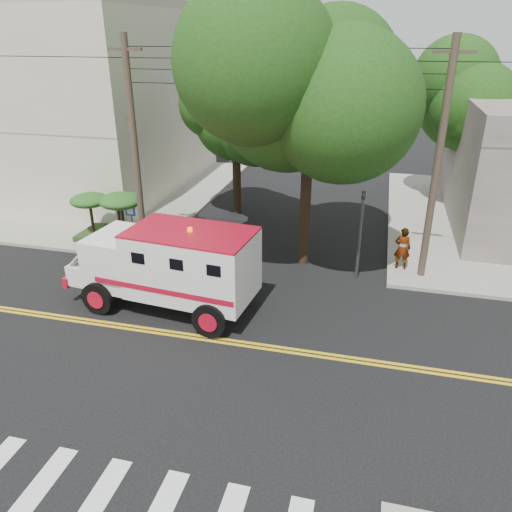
# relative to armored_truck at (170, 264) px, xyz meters

# --- Properties ---
(ground) EXTENTS (100.00, 100.00, 0.00)m
(ground) POSITION_rel_armored_truck_xyz_m (2.41, -1.60, -1.73)
(ground) COLOR black
(ground) RESTS_ON ground
(sidewalk_nw) EXTENTS (17.00, 17.00, 0.15)m
(sidewalk_nw) POSITION_rel_armored_truck_xyz_m (-11.09, 11.90, -1.66)
(sidewalk_nw) COLOR gray
(sidewalk_nw) RESTS_ON ground
(building_left) EXTENTS (16.00, 14.00, 10.00)m
(building_left) POSITION_rel_armored_truck_xyz_m (-13.09, 13.40, 3.42)
(building_left) COLOR #BDB89B
(building_left) RESTS_ON sidewalk_nw
(utility_pole_left) EXTENTS (0.28, 0.28, 9.00)m
(utility_pole_left) POSITION_rel_armored_truck_xyz_m (-3.19, 4.40, 2.77)
(utility_pole_left) COLOR #382D23
(utility_pole_left) RESTS_ON ground
(utility_pole_right) EXTENTS (0.28, 0.28, 9.00)m
(utility_pole_right) POSITION_rel_armored_truck_xyz_m (8.71, 4.60, 2.77)
(utility_pole_right) COLOR #382D23
(utility_pole_right) RESTS_ON ground
(tree_main) EXTENTS (6.08, 5.70, 9.85)m
(tree_main) POSITION_rel_armored_truck_xyz_m (4.35, 4.61, 5.47)
(tree_main) COLOR black
(tree_main) RESTS_ON ground
(tree_left) EXTENTS (4.48, 4.20, 7.70)m
(tree_left) POSITION_rel_armored_truck_xyz_m (-0.27, 10.18, 4.00)
(tree_left) COLOR black
(tree_left) RESTS_ON ground
(tree_right) EXTENTS (4.80, 4.50, 8.20)m
(tree_right) POSITION_rel_armored_truck_xyz_m (11.25, 14.17, 4.36)
(tree_right) COLOR black
(tree_right) RESTS_ON ground
(traffic_signal) EXTENTS (0.15, 0.18, 3.60)m
(traffic_signal) POSITION_rel_armored_truck_xyz_m (6.21, 4.00, 0.50)
(traffic_signal) COLOR #3F3F42
(traffic_signal) RESTS_ON ground
(accessibility_sign) EXTENTS (0.45, 0.10, 2.02)m
(accessibility_sign) POSITION_rel_armored_truck_xyz_m (-3.79, 4.57, -0.36)
(accessibility_sign) COLOR #3F3F42
(accessibility_sign) RESTS_ON ground
(palm_planter) EXTENTS (3.52, 2.63, 2.36)m
(palm_planter) POSITION_rel_armored_truck_xyz_m (-5.03, 5.02, -0.08)
(palm_planter) COLOR #1E3314
(palm_planter) RESTS_ON sidewalk_nw
(armored_truck) EXTENTS (6.90, 3.27, 3.04)m
(armored_truck) POSITION_rel_armored_truck_xyz_m (0.00, 0.00, 0.00)
(armored_truck) COLOR white
(armored_truck) RESTS_ON ground
(pedestrian_a) EXTENTS (0.66, 0.44, 1.77)m
(pedestrian_a) POSITION_rel_armored_truck_xyz_m (7.91, 5.00, -0.70)
(pedestrian_a) COLOR gray
(pedestrian_a) RESTS_ON sidewalk_ne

